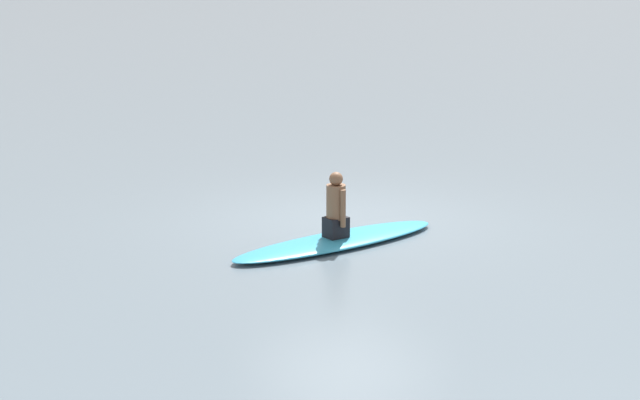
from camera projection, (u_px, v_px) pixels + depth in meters
ground_plane at (347, 220)px, 16.06m from camera, size 400.00×400.00×0.00m
surfboard at (336, 241)px, 14.78m from camera, size 1.05×3.36×0.12m
person_paddler at (336, 208)px, 14.66m from camera, size 0.40×0.32×0.91m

